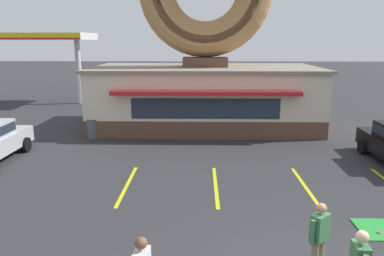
% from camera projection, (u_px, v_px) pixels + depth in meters
% --- Properties ---
extents(donut_shop_building, '(12.30, 6.75, 10.96)m').
position_uv_depth(donut_shop_building, '(205.00, 60.00, 20.43)').
color(donut_shop_building, brown).
rests_on(donut_shop_building, ground).
extents(mini_donut_mid_left, '(0.13, 0.13, 0.04)m').
position_uv_depth(mini_donut_mid_left, '(379.00, 232.00, 9.45)').
color(mini_donut_mid_left, '#D8667F').
rests_on(mini_donut_mid_left, putting_mat).
extents(pedestrian_blue_sweater_man, '(0.48, 0.43, 1.59)m').
position_uv_depth(pedestrian_blue_sweater_man, '(319.00, 236.00, 7.67)').
color(pedestrian_blue_sweater_man, '#7F7056').
rests_on(pedestrian_blue_sweater_man, ground).
extents(trash_bin, '(0.57, 0.57, 0.97)m').
position_uv_depth(trash_bin, '(93.00, 128.00, 18.58)').
color(trash_bin, '#51565B').
rests_on(trash_bin, ground).
extents(gas_station_canopy, '(9.00, 4.46, 5.30)m').
position_uv_depth(gas_station_canopy, '(30.00, 39.00, 27.87)').
color(gas_station_canopy, silver).
rests_on(gas_station_canopy, ground).
extents(parking_stripe_far_left, '(0.12, 3.60, 0.01)m').
position_uv_depth(parking_stripe_far_left, '(127.00, 185.00, 12.65)').
color(parking_stripe_far_left, yellow).
rests_on(parking_stripe_far_left, ground).
extents(parking_stripe_left, '(0.12, 3.60, 0.01)m').
position_uv_depth(parking_stripe_left, '(216.00, 186.00, 12.58)').
color(parking_stripe_left, yellow).
rests_on(parking_stripe_left, ground).
extents(parking_stripe_mid_left, '(0.12, 3.60, 0.01)m').
position_uv_depth(parking_stripe_mid_left, '(305.00, 187.00, 12.52)').
color(parking_stripe_mid_left, yellow).
rests_on(parking_stripe_mid_left, ground).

